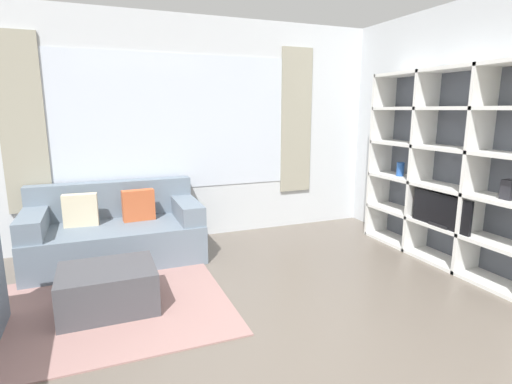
# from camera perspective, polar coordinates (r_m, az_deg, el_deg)

# --- Properties ---
(wall_back) EXTENTS (6.46, 0.11, 2.70)m
(wall_back) POSITION_cam_1_polar(r_m,az_deg,el_deg) (5.00, -11.42, 8.63)
(wall_back) COLOR silver
(wall_back) RESTS_ON ground_plane
(wall_right) EXTENTS (0.07, 4.52, 2.70)m
(wall_right) POSITION_cam_1_polar(r_m,az_deg,el_deg) (4.81, 26.39, 7.46)
(wall_right) COLOR silver
(wall_right) RESTS_ON ground_plane
(area_rug) EXTENTS (2.59, 1.62, 0.01)m
(area_rug) POSITION_cam_1_polar(r_m,az_deg,el_deg) (3.64, -25.70, -15.63)
(area_rug) COLOR gray
(area_rug) RESTS_ON ground_plane
(shelving_unit) EXTENTS (0.36, 2.13, 2.02)m
(shelving_unit) POSITION_cam_1_polar(r_m,az_deg,el_deg) (4.61, 25.91, 2.98)
(shelving_unit) COLOR #515660
(shelving_unit) RESTS_ON ground_plane
(couch_main) EXTENTS (1.77, 0.93, 0.81)m
(couch_main) POSITION_cam_1_polar(r_m,az_deg,el_deg) (4.60, -19.41, -5.47)
(couch_main) COLOR slate
(couch_main) RESTS_ON ground_plane
(ottoman) EXTENTS (0.75, 0.60, 0.36)m
(ottoman) POSITION_cam_1_polar(r_m,az_deg,el_deg) (3.54, -20.36, -12.83)
(ottoman) COLOR #47474C
(ottoman) RESTS_ON ground_plane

